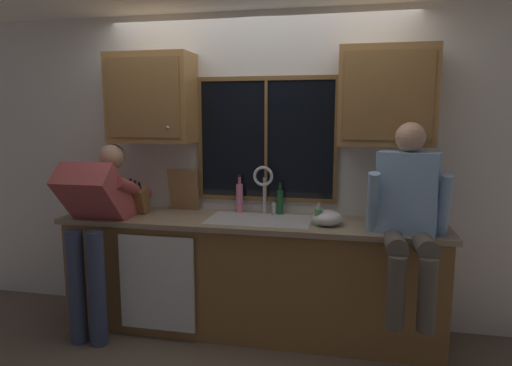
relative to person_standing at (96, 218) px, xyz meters
name	(u,v)px	position (x,y,z in m)	size (l,w,h in m)	color
back_wall	(258,169)	(1.15, 0.64, 0.34)	(5.32, 0.12, 2.55)	silver
window_glass	(266,140)	(1.23, 0.58, 0.59)	(1.10, 0.02, 0.95)	black
window_frame_top	(266,78)	(1.23, 0.57, 1.08)	(1.17, 0.02, 0.04)	brown
window_frame_bottom	(266,199)	(1.23, 0.57, 0.10)	(1.17, 0.02, 0.04)	brown
window_frame_left	(200,139)	(0.66, 0.57, 0.59)	(0.04, 0.02, 0.95)	brown
window_frame_right	(336,141)	(1.80, 0.57, 0.59)	(0.04, 0.02, 0.95)	brown
window_mullion_center	(266,140)	(1.23, 0.56, 0.59)	(0.02, 0.02, 0.95)	brown
lower_cabinet_run	(250,277)	(1.15, 0.29, -0.50)	(2.92, 0.58, 0.88)	olive
countertop	(249,222)	(1.15, 0.27, -0.04)	(2.98, 0.62, 0.04)	gray
dishwasher_front	(157,283)	(0.50, -0.02, -0.48)	(0.60, 0.02, 0.74)	white
upper_cabinet_left	(152,98)	(0.30, 0.41, 0.92)	(0.69, 0.36, 0.72)	#9E703D
upper_cabinet_right	(386,97)	(2.15, 0.41, 0.92)	(0.69, 0.36, 0.72)	#9E703D
sink	(259,232)	(1.23, 0.28, -0.12)	(0.80, 0.46, 0.21)	#B7B7BC
faucet	(265,184)	(1.24, 0.46, 0.24)	(0.18, 0.09, 0.40)	silver
person_standing	(96,218)	(0.00, 0.00, 0.00)	(0.53, 0.72, 1.49)	#384260
person_sitting_on_counter	(409,210)	(2.30, 0.01, 0.17)	(0.54, 0.65, 1.26)	#595147
knife_block	(139,201)	(0.22, 0.28, 0.09)	(0.12, 0.18, 0.32)	brown
cutting_board	(184,190)	(0.53, 0.50, 0.16)	(0.26, 0.02, 0.36)	#997047
mixing_bowl	(327,218)	(1.76, 0.22, 0.03)	(0.23, 0.23, 0.11)	silver
soap_dispenser	(318,217)	(1.69, 0.18, 0.05)	(0.06, 0.07, 0.18)	#59A566
bottle_green_glass	(240,197)	(1.02, 0.50, 0.11)	(0.06, 0.06, 0.31)	pink
bottle_tall_clear	(280,201)	(1.36, 0.52, 0.09)	(0.05, 0.05, 0.26)	#1E592D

